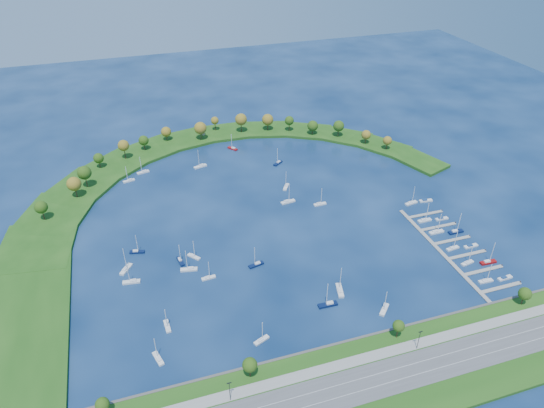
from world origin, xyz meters
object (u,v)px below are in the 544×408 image
object	(u,v)px
moored_boat_18	(233,148)
docked_boat_6	(436,232)
docked_boat_1	(505,278)
docked_boat_10	(411,203)
docked_boat_4	(453,248)
moored_boat_13	(200,166)
docked_boat_0	(486,280)
docked_boat_2	(467,262)
moored_boat_17	(256,264)
docked_boat_7	(456,231)
docked_boat_8	(425,220)
docked_boat_9	(442,219)
moored_boat_0	(340,290)
moored_boat_9	(384,309)
dock_system	(452,249)
moored_boat_21	(194,256)
moored_boat_2	(137,251)
docked_boat_3	(488,262)
docked_boat_11	(426,201)
moored_boat_8	(288,201)
moored_boat_11	(320,204)
moored_boat_6	(180,261)
moored_boat_5	(189,269)
moored_boat_19	(132,281)
moored_boat_7	(261,340)
moored_boat_20	(208,277)
moored_boat_10	(167,325)
moored_boat_4	(143,172)
moored_boat_3	(286,186)
moored_boat_15	(278,163)
moored_boat_1	(328,304)
harbor_tower	(203,132)
moored_boat_12	(129,180)
moored_boat_16	(158,358)
docked_boat_5	(471,246)

from	to	relation	value
moored_boat_18	docked_boat_6	size ratio (longest dim) A/B	0.95
docked_boat_1	docked_boat_10	size ratio (longest dim) A/B	0.66
docked_boat_4	docked_boat_10	world-z (taller)	docked_boat_10
moored_boat_13	docked_boat_0	xyz separation A→B (m)	(111.51, -158.17, -0.07)
docked_boat_2	moored_boat_17	bearing A→B (deg)	153.14
docked_boat_7	docked_boat_8	bearing A→B (deg)	124.86
docked_boat_9	docked_boat_0	bearing A→B (deg)	-98.97
moored_boat_0	moored_boat_9	world-z (taller)	moored_boat_0
dock_system	moored_boat_18	bearing A→B (deg)	118.95
moored_boat_17	docked_boat_7	size ratio (longest dim) A/B	0.91
moored_boat_21	moored_boat_2	bearing A→B (deg)	-154.87
docked_boat_3	docked_boat_7	world-z (taller)	docked_boat_7
docked_boat_1	docked_boat_7	bearing A→B (deg)	87.09
docked_boat_7	docked_boat_11	xyz separation A→B (m)	(1.88, 33.36, -0.33)
docked_boat_0	docked_boat_2	bearing A→B (deg)	93.25
docked_boat_7	docked_boat_10	size ratio (longest dim) A/B	1.08
moored_boat_8	moored_boat_11	xyz separation A→B (m)	(17.78, -8.33, -0.05)
moored_boat_6	moored_boat_11	xyz separation A→B (m)	(89.37, 27.89, -0.00)
moored_boat_5	moored_boat_19	distance (m)	28.47
docked_boat_9	moored_boat_7	bearing A→B (deg)	-154.28
moored_boat_19	moored_boat_21	size ratio (longest dim) A/B	1.12
moored_boat_9	docked_boat_2	xyz separation A→B (m)	(56.85, 16.41, -0.03)
moored_boat_11	docked_boat_11	size ratio (longest dim) A/B	1.38
moored_boat_5	moored_boat_20	size ratio (longest dim) A/B	1.20
docked_boat_6	moored_boat_6	bearing A→B (deg)	171.90
moored_boat_10	docked_boat_9	xyz separation A→B (m)	(163.60, 34.47, -0.31)
moored_boat_4	docked_boat_11	bearing A→B (deg)	139.10
docked_boat_6	docked_boat_7	bearing A→B (deg)	-17.22
moored_boat_13	docked_boat_4	xyz separation A→B (m)	(111.51, -131.07, -0.07)
moored_boat_3	moored_boat_20	distance (m)	95.96
moored_boat_6	moored_boat_15	bearing A→B (deg)	126.67
moored_boat_5	docked_boat_10	bearing A→B (deg)	-161.53
moored_boat_19	docked_boat_11	distance (m)	179.36
moored_boat_2	docked_boat_3	world-z (taller)	docked_boat_3
dock_system	docked_boat_1	size ratio (longest dim) A/B	10.25
moored_boat_1	moored_boat_3	xyz separation A→B (m)	(16.19, 105.69, -0.05)
harbor_tower	moored_boat_6	size ratio (longest dim) A/B	0.36
dock_system	moored_boat_1	world-z (taller)	moored_boat_1
harbor_tower	moored_boat_11	world-z (taller)	moored_boat_11
moored_boat_15	moored_boat_18	xyz separation A→B (m)	(-24.75, 31.47, -0.00)
dock_system	moored_boat_8	size ratio (longest dim) A/B	6.22
docked_boat_1	moored_boat_4	bearing A→B (deg)	131.62
moored_boat_0	moored_boat_17	xyz separation A→B (m)	(-32.85, 30.65, -0.06)
moored_boat_7	moored_boat_11	size ratio (longest dim) A/B	0.93
moored_boat_5	dock_system	bearing A→B (deg)	179.61
moored_boat_6	moored_boat_12	world-z (taller)	moored_boat_6
moored_boat_16	docked_boat_3	distance (m)	169.87
moored_boat_20	docked_boat_4	size ratio (longest dim) A/B	0.94
docked_boat_5	moored_boat_10	bearing A→B (deg)	-178.70
moored_boat_2	docked_boat_5	xyz separation A→B (m)	(171.76, -49.99, -0.29)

